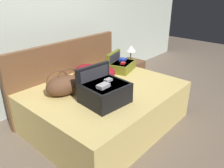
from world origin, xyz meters
TOP-DOWN VIEW (x-y plane):
  - ground_plane at (0.00, 0.00)m, footprint 12.00×12.00m
  - back_wall at (0.00, 1.65)m, footprint 8.00×0.10m
  - bed at (0.00, 0.40)m, footprint 1.98×1.56m
  - headboard at (0.00, 1.22)m, footprint 2.01×0.08m
  - hard_case_large at (-0.29, 0.15)m, footprint 0.53×0.50m
  - hard_case_medium at (0.68, 0.69)m, footprint 0.51×0.44m
  - duffel_bag at (-0.48, 0.68)m, footprint 0.51×0.40m
  - pillow_near_headboard at (0.14, 0.94)m, footprint 0.39×0.33m
  - pillow_center_head at (0.17, 0.59)m, footprint 0.40×0.26m
  - nightstand at (1.27, 0.93)m, footprint 0.44×0.40m
  - table_lamp at (1.27, 0.93)m, footprint 0.19×0.19m

SIDE VIEW (x-z plane):
  - ground_plane at x=0.00m, z-range 0.00..0.00m
  - nightstand at x=1.27m, z-range 0.00..0.52m
  - bed at x=0.00m, z-range 0.00..0.56m
  - headboard at x=0.00m, z-range 0.00..1.08m
  - pillow_near_headboard at x=0.14m, z-range 0.56..0.74m
  - hard_case_medium at x=0.68m, z-range 0.51..0.80m
  - pillow_center_head at x=0.17m, z-range 0.56..0.77m
  - duffel_bag at x=-0.48m, z-range 0.52..0.87m
  - hard_case_large at x=-0.29m, z-range 0.50..0.92m
  - table_lamp at x=1.27m, z-range 0.60..0.91m
  - back_wall at x=0.00m, z-range 0.00..2.60m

